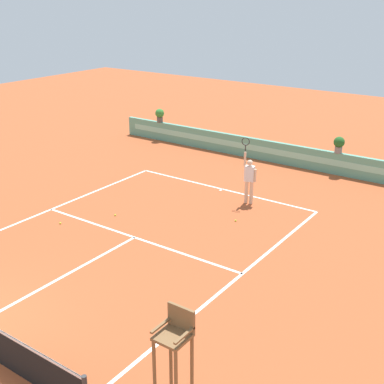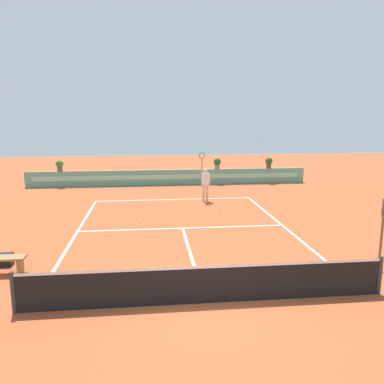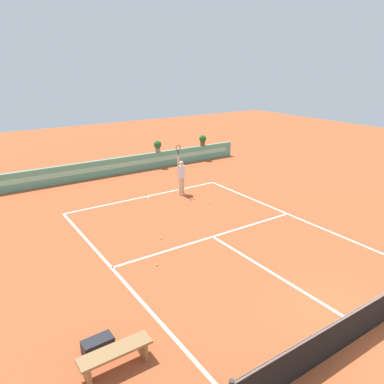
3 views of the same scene
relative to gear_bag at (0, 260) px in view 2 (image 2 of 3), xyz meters
The scene contains 12 objects.
ground_plane 6.50m from the gear_bag, 26.97° to the left, with size 60.00×60.00×0.00m, color #A84C28.
court_lines 6.85m from the gear_bag, 32.33° to the left, with size 8.32×11.94×0.01m.
net 6.55m from the gear_bag, 27.81° to the right, with size 8.92×0.10×1.00m.
back_wall_barrier 14.54m from the gear_bag, 66.53° to the left, with size 18.00×0.21×1.00m.
gear_bag is the anchor object (origin of this frame).
tennis_player 11.03m from the gear_bag, 47.71° to the left, with size 0.61×0.29×2.58m.
tennis_ball_near_baseline 3.98m from the gear_bag, 41.83° to the left, with size 0.07×0.07×0.07m, color #CCE033.
tennis_ball_mid_court 5.90m from the gear_bag, 46.54° to the left, with size 0.07×0.07×0.07m, color #CCE033.
tennis_ball_by_sideline 10.14m from the gear_bag, 39.00° to the left, with size 0.07×0.07×0.07m, color #CCE033.
potted_plant_far_left 13.43m from the gear_bag, 94.50° to the left, with size 0.48×0.48×0.72m.
potted_plant_far_right 18.25m from the gear_bag, 47.08° to the left, with size 0.48×0.48×0.72m.
potted_plant_right 16.10m from the gear_bag, 56.18° to the left, with size 0.48×0.48×0.72m.
Camera 2 is at (-1.29, -8.62, 4.44)m, focal length 36.56 mm.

